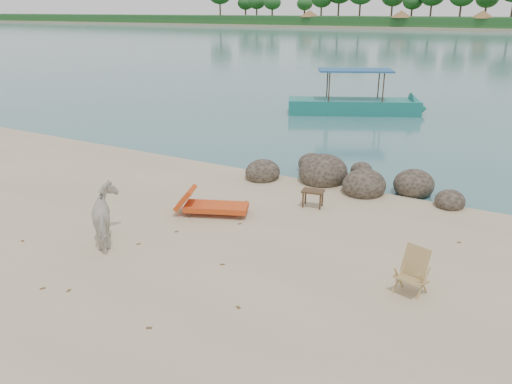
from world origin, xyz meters
The scene contains 7 objects.
boulders centered at (0.41, 6.18, 0.21)m, with size 6.31×2.85×1.09m.
cow centered at (-2.76, -0.10, 0.61)m, with size 0.66×1.46×1.23m, color silver.
side_table centered at (0.35, 4.05, 0.23)m, with size 0.56×0.36×0.46m, color #361E15, non-canonical shape.
lounge_chair centered at (-1.56, 2.38, 0.30)m, with size 1.97×0.69×0.59m, color red, non-canonical shape.
deck_chair centered at (3.58, 1.03, 0.41)m, with size 0.52×0.57×0.82m, color tan, non-canonical shape.
boat_near centered at (-3.04, 16.92, 1.76)m, with size 7.26×1.63×3.52m, color #1A7067, non-canonical shape.
dead_leaves centered at (-1.32, -0.24, 0.00)m, with size 8.65×7.26×0.00m.
Camera 1 is at (5.05, -7.25, 4.90)m, focal length 35.00 mm.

